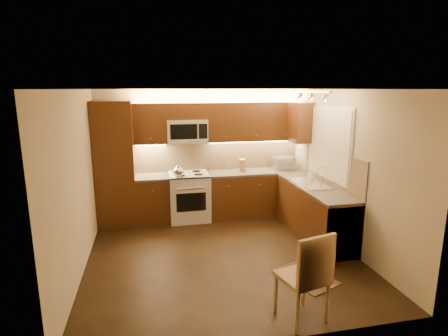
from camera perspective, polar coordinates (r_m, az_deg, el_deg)
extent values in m
cube|color=black|center=(5.70, -0.32, -13.63)|extent=(4.00, 4.00, 0.01)
cube|color=beige|center=(5.12, -0.36, 12.39)|extent=(4.00, 4.00, 0.01)
cube|color=#BEAF8B|center=(7.20, -3.59, 2.38)|extent=(4.00, 0.01, 2.50)
cube|color=#BEAF8B|center=(3.43, 6.60, -9.13)|extent=(4.00, 0.01, 2.50)
cube|color=#BEAF8B|center=(5.25, -22.24, -2.32)|extent=(0.01, 4.00, 2.50)
cube|color=#BEAF8B|center=(6.00, 18.72, -0.31)|extent=(0.01, 4.00, 2.50)
cube|color=#41240E|center=(6.87, -16.93, 0.53)|extent=(0.70, 0.60, 2.30)
cube|color=#41240E|center=(7.03, -11.17, -4.98)|extent=(0.62, 0.60, 0.86)
cube|color=#3A3735|center=(6.91, -11.33, -1.42)|extent=(0.62, 0.60, 0.04)
cube|color=#41240E|center=(7.33, 4.94, -4.06)|extent=(1.92, 0.60, 0.86)
cube|color=#3A3735|center=(7.21, 5.00, -0.63)|extent=(1.92, 0.60, 0.04)
cube|color=#41240E|center=(6.41, 14.06, -6.83)|extent=(0.60, 2.00, 0.86)
cube|color=#3A3735|center=(6.28, 14.28, -2.95)|extent=(0.60, 2.00, 0.04)
cube|color=silver|center=(5.83, 17.10, -8.97)|extent=(0.58, 0.60, 0.84)
cube|color=tan|center=(7.26, -0.84, 2.08)|extent=(3.30, 0.02, 0.60)
cube|color=tan|center=(6.34, 16.78, 0.02)|extent=(0.02, 2.00, 0.60)
cube|color=#41240E|center=(6.87, -11.70, 6.92)|extent=(0.62, 0.35, 0.75)
cube|color=#41240E|center=(7.17, 4.86, 7.36)|extent=(1.92, 0.35, 0.75)
cube|color=#41240E|center=(6.89, -5.97, 8.96)|extent=(0.76, 0.35, 0.31)
cube|color=#41240E|center=(7.05, 12.03, 7.05)|extent=(0.35, 0.50, 0.75)
cube|color=silver|center=(6.40, 16.32, 3.81)|extent=(0.03, 1.44, 1.24)
cube|color=silver|center=(6.39, 16.17, 3.80)|extent=(0.02, 1.36, 1.16)
cube|color=silver|center=(6.00, 13.78, 11.66)|extent=(0.04, 1.20, 0.03)
cube|color=silver|center=(7.42, 9.32, 0.80)|extent=(0.46, 0.36, 0.26)
cube|color=#A87E4B|center=(7.14, 2.91, 0.45)|extent=(0.15, 0.20, 0.25)
cylinder|color=silver|center=(7.27, 0.71, 0.06)|extent=(0.06, 0.06, 0.09)
cylinder|color=brown|center=(7.22, -2.39, -0.04)|extent=(0.06, 0.06, 0.09)
cylinder|color=silver|center=(7.31, 1.06, 0.10)|extent=(0.05, 0.05, 0.09)
cylinder|color=brown|center=(7.26, 0.78, 0.01)|extent=(0.05, 0.05, 0.08)
imported|color=white|center=(6.72, 13.66, -0.94)|extent=(0.10, 0.10, 0.18)
cube|color=black|center=(5.21, 12.76, -16.51)|extent=(0.80, 0.94, 0.01)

